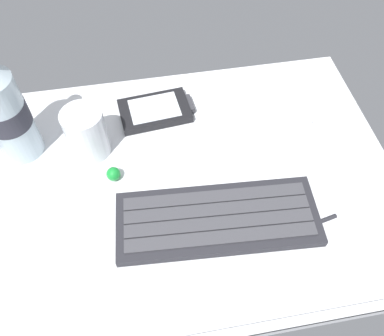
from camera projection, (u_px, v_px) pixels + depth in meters
ground_plane at (192, 184)px, 63.34cm from camera, size 64.00×48.00×2.80cm
keyboard at (218, 219)px, 57.73cm from camera, size 29.69×12.98×1.70cm
handheld_device at (156, 111)px, 70.12cm from camera, size 13.29×8.71×1.50cm
juice_cup at (87, 134)px, 62.83cm from camera, size 6.40×6.40×8.50cm
water_bottle at (4, 111)px, 58.78cm from camera, size 6.73×6.73×20.80cm
charger_block at (289, 110)px, 69.55cm from camera, size 7.93×6.82×2.40cm
trackball_mouse at (114, 174)px, 61.90cm from camera, size 2.20×2.20×2.20cm
stylus_pen at (308, 225)px, 57.62cm from camera, size 9.44×2.62×0.70cm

